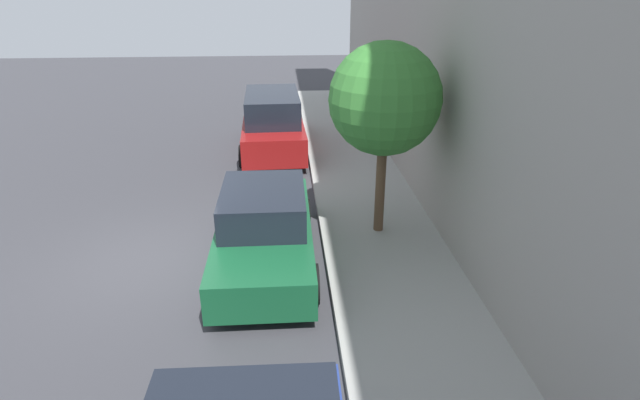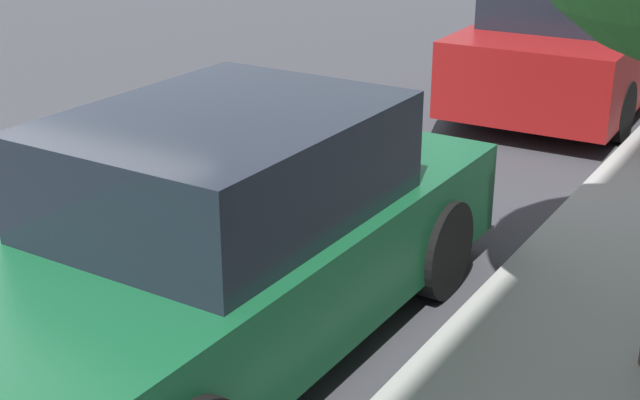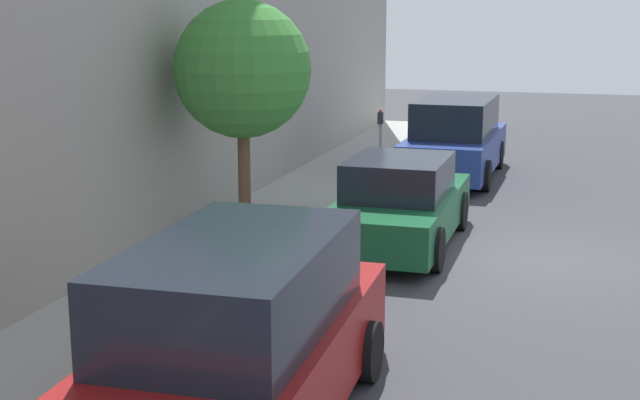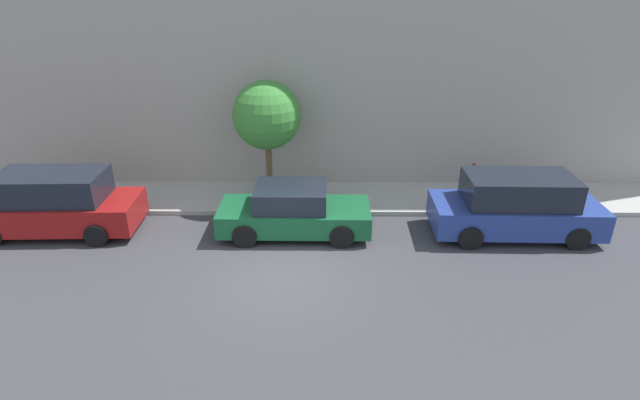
% 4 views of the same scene
% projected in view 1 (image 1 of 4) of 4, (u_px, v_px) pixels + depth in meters
% --- Properties ---
extents(ground_plane, '(60.00, 60.00, 0.00)m').
position_uv_depth(ground_plane, '(151.00, 262.00, 10.01)').
color(ground_plane, '#38383D').
extents(sidewalk, '(2.55, 32.00, 0.15)m').
position_uv_depth(sidewalk, '(385.00, 250.00, 10.30)').
color(sidewalk, '#9E9E99').
rests_on(sidewalk, ground_plane).
extents(parked_sedan_second, '(1.92, 4.51, 1.54)m').
position_uv_depth(parked_sedan_second, '(264.00, 230.00, 9.72)').
color(parked_sedan_second, '#14512D').
rests_on(parked_sedan_second, ground_plane).
extents(parked_minivan_third, '(2.04, 4.95, 1.90)m').
position_uv_depth(parked_minivan_third, '(273.00, 123.00, 16.20)').
color(parked_minivan_third, maroon).
rests_on(parked_minivan_third, ground_plane).
extents(street_tree, '(2.25, 2.25, 4.00)m').
position_uv_depth(street_tree, '(385.00, 100.00, 9.83)').
color(street_tree, brown).
rests_on(street_tree, sidewalk).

